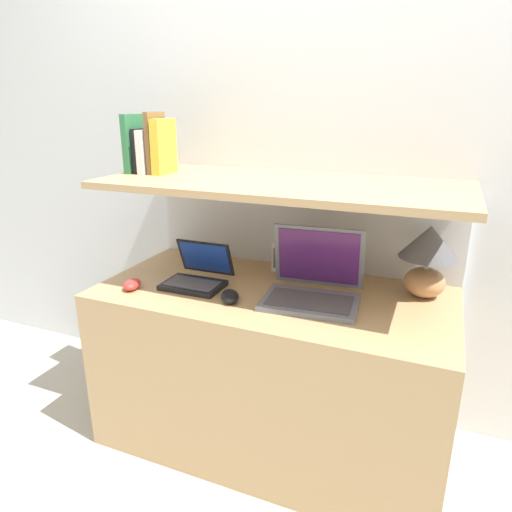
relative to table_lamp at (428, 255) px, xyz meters
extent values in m
plane|color=#B2AD9E|center=(-0.57, -0.54, -0.90)|extent=(12.00, 12.00, 0.00)
cube|color=silver|center=(-0.57, 0.22, 0.30)|extent=(6.00, 0.05, 2.40)
cube|color=tan|center=(-0.57, -0.19, -0.54)|extent=(1.44, 0.69, 0.72)
cube|color=silver|center=(-0.57, 0.17, -0.33)|extent=(1.44, 0.04, 1.14)
cube|color=tan|center=(-0.57, -0.12, 0.25)|extent=(1.44, 0.62, 0.03)
ellipsoid|color=#B27A4C|center=(0.00, 0.00, -0.11)|extent=(0.16, 0.16, 0.12)
cylinder|color=tan|center=(0.00, 0.00, -0.03)|extent=(0.02, 0.02, 0.04)
cone|color=#4C4C51|center=(0.00, 0.00, 0.05)|extent=(0.22, 0.22, 0.13)
cube|color=slate|center=(-0.40, -0.25, -0.16)|extent=(0.38, 0.28, 0.02)
cube|color=#47474C|center=(-0.39, -0.26, -0.15)|extent=(0.33, 0.20, 0.00)
cube|color=slate|center=(-0.41, -0.11, -0.03)|extent=(0.37, 0.08, 0.26)
cube|color=#4C1E60|center=(-0.41, -0.11, -0.03)|extent=(0.33, 0.07, 0.23)
cube|color=black|center=(-0.90, -0.28, -0.16)|extent=(0.25, 0.17, 0.02)
cube|color=#47474C|center=(-0.90, -0.28, -0.15)|extent=(0.22, 0.12, 0.00)
cube|color=black|center=(-0.90, -0.16, -0.08)|extent=(0.25, 0.07, 0.16)
cube|color=navy|center=(-0.90, -0.16, -0.07)|extent=(0.22, 0.06, 0.14)
ellipsoid|color=black|center=(-0.69, -0.34, -0.15)|extent=(0.11, 0.13, 0.04)
ellipsoid|color=red|center=(-1.12, -0.39, -0.15)|extent=(0.09, 0.11, 0.04)
cube|color=white|center=(-0.61, 0.06, -0.11)|extent=(0.10, 0.07, 0.14)
cube|color=#59595B|center=(-0.61, 0.03, -0.11)|extent=(0.08, 0.00, 0.09)
cube|color=#2D7042|center=(-1.25, -0.12, 0.39)|extent=(0.03, 0.16, 0.25)
cube|color=black|center=(-1.22, -0.12, 0.36)|extent=(0.03, 0.12, 0.19)
cube|color=silver|center=(-1.18, -0.12, 0.36)|extent=(0.03, 0.16, 0.19)
cube|color=brown|center=(-1.15, -0.12, 0.40)|extent=(0.02, 0.13, 0.26)
cube|color=gold|center=(-1.11, -0.12, 0.38)|extent=(0.04, 0.14, 0.23)
camera|label=1|loc=(0.03, -1.81, 0.56)|focal=32.00mm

